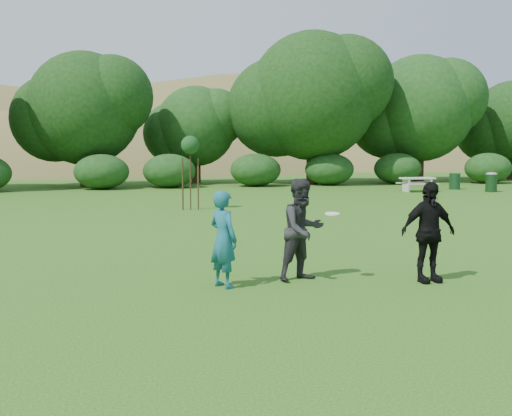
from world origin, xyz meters
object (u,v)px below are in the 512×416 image
at_px(player_black, 428,232).
at_px(picnic_table, 417,182).
at_px(player_grey, 303,230).
at_px(sapling, 190,147).
at_px(trash_can_near, 455,181).
at_px(trash_can_lidded, 491,182).
at_px(player_teal, 223,239).

relative_size(player_black, picnic_table, 1.02).
bearing_deg(player_grey, sapling, 70.39).
bearing_deg(player_grey, trash_can_near, 32.70).
bearing_deg(trash_can_lidded, sapling, -162.02).
bearing_deg(trash_can_near, player_teal, -129.42).
height_order(sapling, trash_can_lidded, sapling).
bearing_deg(picnic_table, sapling, -153.27).
bearing_deg(player_grey, picnic_table, 36.69).
height_order(player_grey, trash_can_near, player_grey).
distance_m(player_teal, sapling, 13.75).
xyz_separation_m(player_teal, player_black, (3.70, -0.49, 0.07)).
xyz_separation_m(trash_can_near, trash_can_lidded, (0.85, -2.19, 0.09)).
distance_m(player_black, trash_can_near, 25.77).
relative_size(player_grey, player_black, 1.02).
xyz_separation_m(sapling, trash_can_lidded, (16.93, 5.50, -1.88)).
height_order(trash_can_near, sapling, sapling).
relative_size(player_grey, trash_can_near, 2.09).
relative_size(player_teal, trash_can_near, 1.90).
distance_m(player_grey, sapling, 13.45).
xyz_separation_m(player_grey, picnic_table, (13.08, 20.02, -0.42)).
xyz_separation_m(player_grey, trash_can_near, (15.96, 21.06, -0.49)).
xyz_separation_m(sapling, picnic_table, (13.21, 6.65, -1.90)).
bearing_deg(player_teal, player_grey, -111.13).
bearing_deg(player_black, player_grey, 158.73).
distance_m(sapling, picnic_table, 14.91).
height_order(picnic_table, trash_can_lidded, trash_can_lidded).
relative_size(player_teal, player_grey, 0.91).
bearing_deg(player_teal, sapling, -35.12).
relative_size(player_grey, sapling, 0.66).
relative_size(picnic_table, trash_can_lidded, 1.71).
distance_m(player_black, sapling, 14.34).
height_order(player_teal, sapling, sapling).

